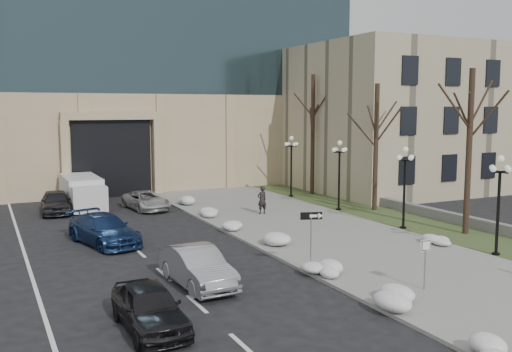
# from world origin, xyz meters

# --- Properties ---
(ground) EXTENTS (160.00, 160.00, 0.00)m
(ground) POSITION_xyz_m (0.00, 0.00, 0.00)
(ground) COLOR black
(ground) RESTS_ON ground
(sidewalk) EXTENTS (9.00, 40.00, 0.12)m
(sidewalk) POSITION_xyz_m (3.50, 14.00, 0.06)
(sidewalk) COLOR gray
(sidewalk) RESTS_ON ground
(curb) EXTENTS (0.30, 40.00, 0.14)m
(curb) POSITION_xyz_m (-1.00, 14.00, 0.07)
(curb) COLOR gray
(curb) RESTS_ON ground
(grass_strip) EXTENTS (4.00, 40.00, 0.10)m
(grass_strip) POSITION_xyz_m (10.00, 14.00, 0.05)
(grass_strip) COLOR #394B25
(grass_strip) RESTS_ON ground
(stone_wall) EXTENTS (0.50, 30.00, 0.70)m
(stone_wall) POSITION_xyz_m (12.00, 16.00, 0.35)
(stone_wall) COLOR slate
(stone_wall) RESTS_ON ground
(classical_building) EXTENTS (22.00, 18.12, 12.00)m
(classical_building) POSITION_xyz_m (22.00, 27.98, 6.00)
(classical_building) COLOR tan
(classical_building) RESTS_ON ground
(car_a) EXTENTS (1.79, 4.31, 1.46)m
(car_a) POSITION_xyz_m (-8.63, 4.43, 0.73)
(car_a) COLOR black
(car_a) RESTS_ON ground
(car_b) EXTENTS (1.86, 4.72, 1.53)m
(car_b) POSITION_xyz_m (-5.76, 7.97, 0.76)
(car_b) COLOR #9B9DA2
(car_b) RESTS_ON ground
(car_c) EXTENTS (3.40, 5.62, 1.52)m
(car_c) POSITION_xyz_m (-7.69, 16.51, 0.76)
(car_c) COLOR navy
(car_c) RESTS_ON ground
(car_d) EXTENTS (2.69, 4.79, 1.26)m
(car_d) POSITION_xyz_m (-3.15, 25.28, 0.63)
(car_d) COLOR silver
(car_d) RESTS_ON ground
(car_e) EXTENTS (2.18, 4.64, 1.54)m
(car_e) POSITION_xyz_m (-8.86, 26.50, 0.77)
(car_e) COLOR #2C2B30
(car_e) RESTS_ON ground
(pedestrian) EXTENTS (0.71, 0.52, 1.81)m
(pedestrian) POSITION_xyz_m (3.01, 19.91, 1.02)
(pedestrian) COLOR black
(pedestrian) RESTS_ON sidewalk
(box_truck) EXTENTS (2.37, 6.63, 2.10)m
(box_truck) POSITION_xyz_m (-6.87, 28.23, 1.02)
(box_truck) COLOR silver
(box_truck) RESTS_ON ground
(one_way_sign) EXTENTS (0.95, 0.48, 2.60)m
(one_way_sign) POSITION_xyz_m (-0.71, 7.47, 2.15)
(one_way_sign) COLOR slate
(one_way_sign) RESTS_ON ground
(keep_sign) EXTENTS (0.43, 0.09, 2.02)m
(keep_sign) POSITION_xyz_m (1.69, 3.50, 1.49)
(keep_sign) COLOR slate
(keep_sign) RESTS_ON ground
(snow_clump_a) EXTENTS (1.10, 1.60, 0.36)m
(snow_clump_a) POSITION_xyz_m (-0.70, -1.92, 0.30)
(snow_clump_a) COLOR white
(snow_clump_a) RESTS_ON sidewalk
(snow_clump_b) EXTENTS (1.10, 1.60, 0.36)m
(snow_clump_b) POSITION_xyz_m (-0.49, 2.50, 0.30)
(snow_clump_b) COLOR white
(snow_clump_b) RESTS_ON sidewalk
(snow_clump_c) EXTENTS (1.10, 1.60, 0.36)m
(snow_clump_c) POSITION_xyz_m (-0.52, 6.71, 0.30)
(snow_clump_c) COLOR white
(snow_clump_c) RESTS_ON sidewalk
(snow_clump_d) EXTENTS (1.10, 1.60, 0.36)m
(snow_clump_d) POSITION_xyz_m (-0.31, 11.89, 0.30)
(snow_clump_d) COLOR white
(snow_clump_d) RESTS_ON sidewalk
(snow_clump_e) EXTENTS (1.10, 1.60, 0.36)m
(snow_clump_e) POSITION_xyz_m (-0.47, 16.58, 0.30)
(snow_clump_e) COLOR white
(snow_clump_e) RESTS_ON sidewalk
(snow_clump_f) EXTENTS (1.10, 1.60, 0.36)m
(snow_clump_f) POSITION_xyz_m (-0.42, 20.50, 0.30)
(snow_clump_f) COLOR white
(snow_clump_f) RESTS_ON sidewalk
(snow_clump_g) EXTENTS (1.10, 1.60, 0.36)m
(snow_clump_g) POSITION_xyz_m (-0.49, 25.58, 0.30)
(snow_clump_g) COLOR white
(snow_clump_g) RESTS_ON sidewalk
(snow_clump_i) EXTENTS (1.10, 1.60, 0.36)m
(snow_clump_i) POSITION_xyz_m (7.32, 8.92, 0.30)
(snow_clump_i) COLOR white
(snow_clump_i) RESTS_ON sidewalk
(lamppost_a) EXTENTS (1.18, 1.18, 4.76)m
(lamppost_a) POSITION_xyz_m (8.30, 6.00, 3.07)
(lamppost_a) COLOR black
(lamppost_a) RESTS_ON ground
(lamppost_b) EXTENTS (1.18, 1.18, 4.76)m
(lamppost_b) POSITION_xyz_m (8.30, 12.50, 3.07)
(lamppost_b) COLOR black
(lamppost_b) RESTS_ON ground
(lamppost_c) EXTENTS (1.18, 1.18, 4.76)m
(lamppost_c) POSITION_xyz_m (8.30, 19.00, 3.07)
(lamppost_c) COLOR black
(lamppost_c) RESTS_ON ground
(lamppost_d) EXTENTS (1.18, 1.18, 4.76)m
(lamppost_d) POSITION_xyz_m (8.30, 25.50, 3.07)
(lamppost_d) COLOR black
(lamppost_d) RESTS_ON ground
(tree_near) EXTENTS (3.20, 3.20, 9.00)m
(tree_near) POSITION_xyz_m (10.50, 10.00, 5.83)
(tree_near) COLOR black
(tree_near) RESTS_ON ground
(tree_mid) EXTENTS (3.20, 3.20, 8.50)m
(tree_mid) POSITION_xyz_m (10.50, 18.00, 5.50)
(tree_mid) COLOR black
(tree_mid) RESTS_ON ground
(tree_far) EXTENTS (3.20, 3.20, 9.50)m
(tree_far) POSITION_xyz_m (10.50, 26.00, 6.15)
(tree_far) COLOR black
(tree_far) RESTS_ON ground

